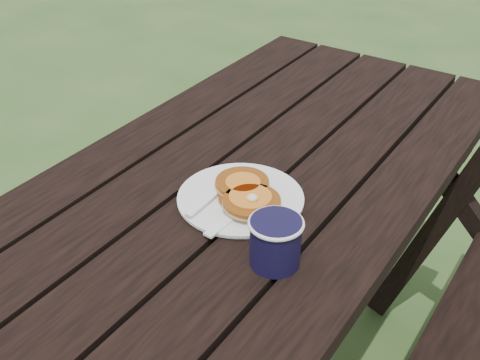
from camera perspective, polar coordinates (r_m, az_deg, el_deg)
The scene contains 6 objects.
picnic_table at distance 1.50m, azimuth -1.96°, elevation -13.71°, with size 1.36×1.80×0.75m.
plate at distance 1.23m, azimuth 0.06°, elevation -1.79°, with size 0.25×0.25×0.01m, color white.
pancake_stack at distance 1.21m, azimuth 0.66°, elevation -1.34°, with size 0.17×0.16×0.04m.
knife at distance 1.18m, azimuth -0.35°, elevation -3.15°, with size 0.02×0.18×0.01m, color white.
fork at distance 1.20m, azimuth -3.41°, elevation -2.09°, with size 0.03×0.16×0.01m, color white, non-canonical shape.
coffee_cup at distance 1.05m, azimuth 3.38°, elevation -5.64°, with size 0.10×0.10×0.09m.
Camera 1 is at (0.61, -0.82, 1.46)m, focal length 45.00 mm.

